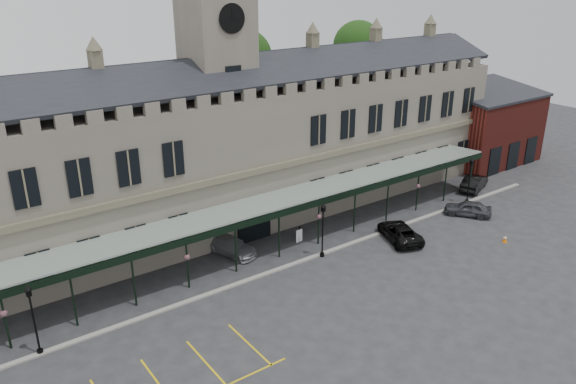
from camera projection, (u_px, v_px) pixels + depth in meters
ground at (338, 296)px, 39.70m from camera, size 140.00×140.00×0.00m
station_building at (222, 153)px, 49.29m from camera, size 60.00×10.36×17.30m
clock_tower at (218, 77)px, 46.90m from camera, size 5.60×5.60×24.80m
canopy at (277, 229)px, 44.43m from camera, size 50.00×4.10×4.30m
brick_annex at (486, 127)px, 66.41m from camera, size 12.40×8.36×9.23m
kerb at (292, 264)px, 43.82m from camera, size 60.00×0.40×0.12m
tree_behind_mid at (243, 59)px, 58.14m from camera, size 6.00×6.00×16.00m
tree_behind_right at (358, 48)px, 66.83m from camera, size 6.00×6.00×16.00m
lamp_post_left at (33, 314)px, 32.69m from camera, size 0.45×0.45×4.79m
lamp_post_mid at (323, 225)px, 44.18m from camera, size 0.44×0.44×4.65m
lamp_post_right at (470, 176)px, 54.49m from camera, size 0.45×0.45×4.72m
traffic_cone at (505, 239)px, 47.41m from camera, size 0.40×0.40×0.64m
sign_board at (299, 236)px, 47.41m from camera, size 0.66×0.09×1.13m
bollard_left at (242, 246)px, 45.91m from camera, size 0.16×0.16×0.90m
bollard_right at (300, 231)px, 48.63m from camera, size 0.15×0.15×0.83m
car_taxi at (230, 246)px, 45.41m from camera, size 3.33×5.17×1.39m
car_van at (400, 232)px, 47.71m from camera, size 4.01×5.68×1.44m
car_right_a at (468, 208)px, 52.42m from camera, size 3.86×4.45×1.45m
car_right_b at (474, 183)px, 58.55m from camera, size 5.13×3.33×1.60m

